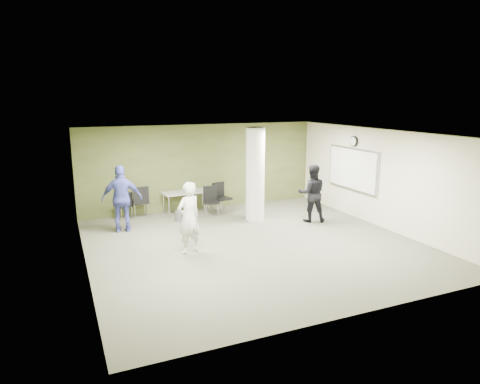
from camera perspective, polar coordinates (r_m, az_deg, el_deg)
name	(u,v)px	position (r m, az deg, el deg)	size (l,w,h in m)	color
floor	(253,244)	(10.97, 1.72, -6.94)	(8.00, 8.00, 0.00)	#575845
ceiling	(254,134)	(10.38, 1.82, 7.80)	(8.00, 8.00, 0.00)	white
wall_back	(202,167)	(14.25, -5.06, 3.36)	(8.00, 0.02, 2.80)	#485025
wall_left	(82,206)	(9.64, -20.33, -1.78)	(0.02, 8.00, 2.80)	#485025
wall_right_cream	(381,179)	(12.78, 18.26, 1.72)	(0.02, 8.00, 2.80)	beige
column	(255,175)	(12.78, 2.04, 2.34)	(0.56, 0.56, 2.80)	silver
whiteboard	(352,169)	(13.62, 14.72, 2.99)	(0.05, 2.30, 1.30)	silver
wall_clock	(354,141)	(13.51, 14.92, 6.55)	(0.06, 0.32, 0.32)	black
folding_table	(187,193)	(13.76, -7.13, -0.14)	(1.55, 0.78, 0.96)	#9B9C96
wastebasket	(179,216)	(13.08, -8.12, -3.17)	(0.25, 0.25, 0.29)	#4C4C4C
chair_back_left	(125,204)	(13.44, -15.13, -1.52)	(0.54, 0.54, 0.86)	black
chair_back_right	(140,199)	(13.47, -13.18, -0.97)	(0.54, 0.54, 1.01)	black
chair_table_left	(211,199)	(13.46, -3.91, -0.89)	(0.54, 0.54, 0.93)	black
chair_table_right	(221,195)	(13.81, -2.61, -0.40)	(0.59, 0.59, 0.98)	black
woman_white	(189,218)	(10.19, -6.85, -3.45)	(0.63, 0.41, 1.73)	silver
man_black	(312,193)	(12.90, 9.56, -0.17)	(0.84, 0.65, 1.72)	black
man_blue	(122,199)	(12.17, -15.46, -0.88)	(1.09, 0.45, 1.86)	#444BA8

